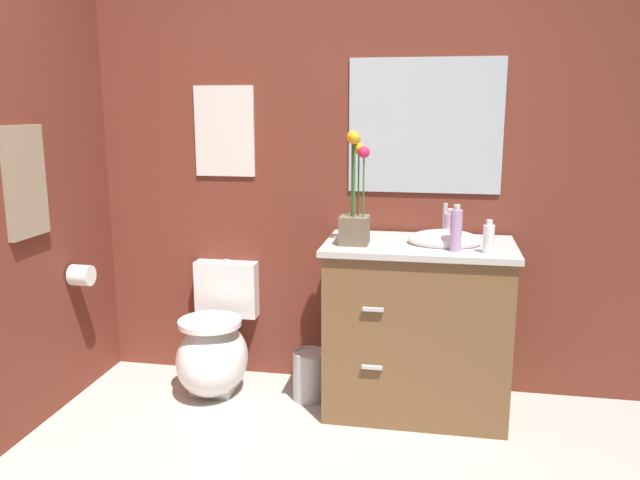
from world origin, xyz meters
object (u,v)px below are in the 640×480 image
lotion_bottle (489,238)px  hand_wash_bottle (456,230)px  soap_bottle (451,227)px  wall_mirror (425,126)px  toilet_paper_roll (81,275)px  trash_bin (310,375)px  hanging_towel (25,182)px  wall_poster (224,131)px  toilet (215,348)px  flower_vase (355,209)px  vanity_cabinet (418,326)px

lotion_bottle → hand_wash_bottle: 0.15m
soap_bottle → wall_mirror: (-0.15, 0.23, 0.49)m
wall_mirror → toilet_paper_roll: size_ratio=7.27×
trash_bin → hanging_towel: 1.72m
lotion_bottle → wall_poster: wall_poster is taller
toilet → toilet_paper_roll: (-0.65, -0.20, 0.44)m
flower_vase → soap_bottle: flower_vase is taller
lotion_bottle → hand_wash_bottle: (-0.15, 0.01, 0.03)m
vanity_cabinet → soap_bottle: bearing=24.7°
flower_vase → toilet_paper_roll: size_ratio=5.03×
flower_vase → wall_mirror: 0.62m
soap_bottle → hand_wash_bottle: (0.02, -0.22, 0.03)m
wall_poster → hanging_towel: 1.07m
lotion_bottle → toilet_paper_roll: (-2.07, -0.00, -0.28)m
hand_wash_bottle → wall_poster: bearing=160.6°
flower_vase → hand_wash_bottle: flower_vase is taller
vanity_cabinet → flower_vase: bearing=-165.6°
toilet → trash_bin: 0.55m
lotion_bottle → wall_mirror: 0.75m
toilet → hanging_towel: bearing=-144.1°
trash_bin → wall_poster: 1.42m
soap_bottle → wall_mirror: 0.56m
trash_bin → hanging_towel: hanging_towel is taller
soap_bottle → trash_bin: soap_bottle is taller
flower_vase → trash_bin: flower_vase is taller
toilet → toilet_paper_roll: 0.81m
flower_vase → hand_wash_bottle: 0.50m
vanity_cabinet → toilet_paper_roll: 1.78m
toilet → flower_vase: size_ratio=1.25×
flower_vase → toilet_paper_roll: flower_vase is taller
flower_vase → hanging_towel: 1.55m
vanity_cabinet → soap_bottle: size_ratio=6.45×
wall_mirror → hanging_towel: size_ratio=1.54×
hand_wash_bottle → wall_mirror: size_ratio=0.27×
toilet → hand_wash_bottle: hand_wash_bottle is taller
hand_wash_bottle → hanging_towel: size_ratio=0.42×
vanity_cabinet → flower_vase: size_ratio=1.93×
hand_wash_bottle → toilet_paper_roll: bearing=-179.5°
toilet → trash_bin: (0.54, -0.02, -0.11)m
hanging_towel → toilet_paper_roll: (0.06, 0.32, -0.53)m
toilet → hand_wash_bottle: 1.48m
flower_vase → toilet: bearing=172.1°
lotion_bottle → vanity_cabinet: bearing=152.2°
trash_bin → flower_vase: bearing=-20.0°
flower_vase → soap_bottle: (0.46, 0.15, -0.10)m
vanity_cabinet → flower_vase: 0.69m
hand_wash_bottle → hanging_towel: bearing=-170.4°
flower_vase → vanity_cabinet: bearing=14.4°
flower_vase → toilet_paper_roll: (-1.44, -0.09, -0.38)m
toilet → lotion_bottle: (1.42, -0.19, 0.71)m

